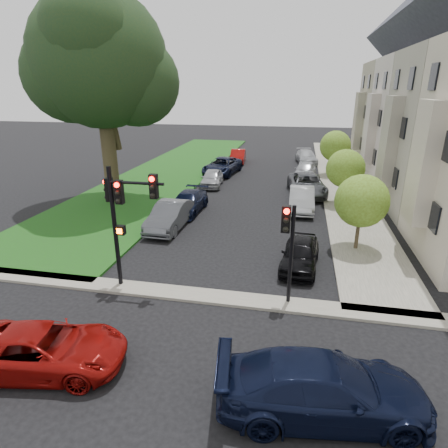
% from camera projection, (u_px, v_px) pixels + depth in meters
% --- Properties ---
extents(ground, '(140.00, 140.00, 0.00)m').
position_uv_depth(ground, '(195.00, 328.00, 12.81)').
color(ground, black).
rests_on(ground, ground).
extents(grass_strip, '(8.00, 44.00, 0.12)m').
position_uv_depth(grass_strip, '(172.00, 170.00, 36.53)').
color(grass_strip, '#195D12').
rests_on(grass_strip, ground).
extents(sidewalk_right, '(3.50, 44.00, 0.12)m').
position_uv_depth(sidewalk_right, '(339.00, 178.00, 33.61)').
color(sidewalk_right, slate).
rests_on(sidewalk_right, ground).
extents(sidewalk_cross, '(60.00, 1.00, 0.12)m').
position_uv_depth(sidewalk_cross, '(209.00, 296.00, 14.62)').
color(sidewalk_cross, slate).
rests_on(sidewalk_cross, ground).
extents(house_c, '(7.70, 7.55, 15.97)m').
position_uv_depth(house_c, '(425.00, 98.00, 29.25)').
color(house_c, '#B3A195').
rests_on(house_c, ground).
extents(house_d, '(7.70, 7.55, 15.97)m').
position_uv_depth(house_d, '(402.00, 96.00, 36.15)').
color(house_d, '#9F9C96').
rests_on(house_d, ground).
extents(eucalyptus, '(9.65, 8.76, 13.68)m').
position_uv_depth(eucalyptus, '(99.00, 60.00, 23.69)').
color(eucalyptus, '#423422').
rests_on(eucalyptus, ground).
extents(small_tree_a, '(2.58, 2.58, 3.87)m').
position_uv_depth(small_tree_a, '(362.00, 201.00, 18.06)').
color(small_tree_a, '#423422').
rests_on(small_tree_a, ground).
extents(small_tree_b, '(2.58, 2.58, 3.87)m').
position_uv_depth(small_tree_b, '(345.00, 169.00, 25.17)').
color(small_tree_b, '#423422').
rests_on(small_tree_b, ground).
extents(small_tree_c, '(2.74, 2.74, 4.11)m').
position_uv_depth(small_tree_c, '(335.00, 146.00, 33.61)').
color(small_tree_c, '#423422').
rests_on(small_tree_c, ground).
extents(traffic_signal_main, '(2.44, 0.63, 5.00)m').
position_uv_depth(traffic_signal_main, '(123.00, 207.00, 14.30)').
color(traffic_signal_main, black).
rests_on(traffic_signal_main, ground).
extents(traffic_signal_secondary, '(0.50, 0.40, 3.92)m').
position_uv_depth(traffic_signal_secondary, '(288.00, 237.00, 13.33)').
color(traffic_signal_secondary, black).
rests_on(traffic_signal_secondary, ground).
extents(car_cross_near, '(5.02, 2.95, 1.31)m').
position_uv_depth(car_cross_near, '(44.00, 349.00, 10.79)').
color(car_cross_near, maroon).
rests_on(car_cross_near, ground).
extents(car_cross_far, '(5.57, 2.90, 1.54)m').
position_uv_depth(car_cross_far, '(323.00, 387.00, 9.26)').
color(car_cross_far, black).
rests_on(car_cross_far, ground).
extents(car_parked_0, '(1.92, 4.06, 1.34)m').
position_uv_depth(car_parked_0, '(300.00, 253.00, 16.93)').
color(car_parked_0, black).
rests_on(car_parked_0, ground).
extents(car_parked_1, '(1.64, 4.57, 1.50)m').
position_uv_depth(car_parked_1, '(302.00, 199.00, 24.81)').
color(car_parked_1, '#999BA0').
rests_on(car_parked_1, ground).
extents(car_parked_2, '(3.24, 5.82, 1.54)m').
position_uv_depth(car_parked_2, '(307.00, 185.00, 28.42)').
color(car_parked_2, '#3F4247').
rests_on(car_parked_2, ground).
extents(car_parked_3, '(2.13, 4.51, 1.49)m').
position_uv_depth(car_parked_3, '(305.00, 170.00, 33.45)').
color(car_parked_3, '#999BA0').
rests_on(car_parked_3, ground).
extents(car_parked_4, '(2.62, 4.95, 1.37)m').
position_uv_depth(car_parked_4, '(306.00, 157.00, 40.08)').
color(car_parked_4, '#999BA0').
rests_on(car_parked_4, ground).
extents(car_parked_5, '(1.72, 4.67, 1.53)m').
position_uv_depth(car_parked_5, '(170.00, 216.00, 21.57)').
color(car_parked_5, '#3F4247').
rests_on(car_parked_5, ground).
extents(car_parked_6, '(2.01, 4.63, 1.33)m').
position_uv_depth(car_parked_6, '(188.00, 202.00, 24.40)').
color(car_parked_6, black).
rests_on(car_parked_6, ground).
extents(car_parked_7, '(1.98, 4.11, 1.35)m').
position_uv_depth(car_parked_7, '(212.00, 178.00, 30.86)').
color(car_parked_7, '#999BA0').
rests_on(car_parked_7, ground).
extents(car_parked_8, '(3.25, 5.81, 1.53)m').
position_uv_depth(car_parked_8, '(222.00, 166.00, 35.03)').
color(car_parked_8, black).
rests_on(car_parked_8, ground).
extents(car_parked_9, '(1.82, 4.36, 1.40)m').
position_uv_depth(car_parked_9, '(238.00, 156.00, 40.33)').
color(car_parked_9, maroon).
rests_on(car_parked_9, ground).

